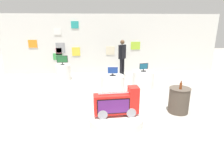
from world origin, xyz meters
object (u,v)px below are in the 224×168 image
tv_on_center_rear (144,67)px  display_pedestal_right_rear (113,85)px  side_table_round (179,100)px  tv_on_right_rear (113,71)px  display_pedestal_left_rear (63,72)px  main_display_pedestal (116,119)px  bottle_on_side_table (181,86)px  display_pedestal_center_rear (143,80)px  tv_on_left_rear (62,60)px  shopper_browsing_near_truck (122,56)px  novelty_firetruck_tv (117,104)px

tv_on_center_rear → display_pedestal_right_rear: size_ratio=0.42×
side_table_round → tv_on_right_rear: bearing=137.5°
display_pedestal_left_rear → tv_on_right_rear: size_ratio=1.84×
main_display_pedestal → display_pedestal_right_rear: bearing=87.6°
main_display_pedestal → bottle_on_side_table: bearing=13.1°
display_pedestal_left_rear → tv_on_center_rear: tv_on_center_rear is taller
display_pedestal_center_rear → side_table_round: side_table_round is taller
tv_on_left_rear → display_pedestal_center_rear: 3.81m
display_pedestal_center_rear → display_pedestal_left_rear: bearing=155.2°
tv_on_center_rear → bottle_on_side_table: (0.51, -2.31, -0.03)m
main_display_pedestal → shopper_browsing_near_truck: (0.73, 4.41, 0.96)m
display_pedestal_right_rear → shopper_browsing_near_truck: 2.41m
main_display_pedestal → side_table_round: bearing=15.3°
display_pedestal_center_rear → display_pedestal_right_rear: (-1.28, -0.56, 0.00)m
tv_on_right_rear → shopper_browsing_near_truck: bearing=74.1°
novelty_firetruck_tv → display_pedestal_right_rear: size_ratio=1.36×
display_pedestal_center_rear → tv_on_center_rear: bearing=-107.0°
tv_on_left_rear → bottle_on_side_table: size_ratio=2.05×
bottle_on_side_table → main_display_pedestal: bearing=-166.9°
main_display_pedestal → tv_on_right_rear: 2.33m
main_display_pedestal → side_table_round: 2.00m
tv_on_center_rear → side_table_round: (0.55, -2.23, -0.50)m
tv_on_right_rear → display_pedestal_center_rear: bearing=23.8°
novelty_firetruck_tv → display_pedestal_right_rear: bearing=88.2°
main_display_pedestal → shopper_browsing_near_truck: 4.57m
display_pedestal_left_rear → tv_on_center_rear: (3.42, -1.58, 0.53)m
display_pedestal_center_rear → shopper_browsing_near_truck: 1.91m
bottle_on_side_table → display_pedestal_left_rear: bearing=135.3°
main_display_pedestal → shopper_browsing_near_truck: bearing=80.7°
shopper_browsing_near_truck → tv_on_center_rear: bearing=-68.8°
novelty_firetruck_tv → display_pedestal_center_rear: novelty_firetruck_tv is taller
novelty_firetruck_tv → display_pedestal_left_rear: (-2.07, 4.34, -0.18)m
tv_on_center_rear → bottle_on_side_table: 2.37m
tv_on_right_rear → tv_on_left_rear: bearing=135.1°
side_table_round → shopper_browsing_near_truck: size_ratio=0.41×
display_pedestal_right_rear → bottle_on_side_table: bottle_on_side_table is taller
display_pedestal_left_rear → display_pedestal_center_rear: (3.42, -1.58, 0.00)m
novelty_firetruck_tv → tv_on_left_rear: bearing=115.6°
novelty_firetruck_tv → side_table_round: bearing=15.6°
main_display_pedestal → bottle_on_side_table: 2.07m
shopper_browsing_near_truck → main_display_pedestal: bearing=-99.3°
side_table_round → shopper_browsing_near_truck: 4.12m
main_display_pedestal → tv_on_right_rear: bearing=87.6°
side_table_round → bottle_on_side_table: 0.48m
side_table_round → shopper_browsing_near_truck: (-1.19, 3.88, 0.69)m
display_pedestal_right_rear → side_table_round: (1.82, -1.67, 0.02)m
display_pedestal_center_rear → bottle_on_side_table: (0.51, -2.31, 0.49)m
novelty_firetruck_tv → shopper_browsing_near_truck: 4.50m
main_display_pedestal → tv_on_center_rear: bearing=63.5°
bottle_on_side_table → display_pedestal_right_rear: bearing=135.6°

